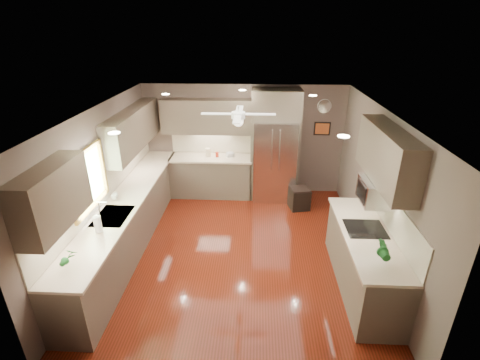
# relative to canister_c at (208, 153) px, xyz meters

# --- Properties ---
(floor) EXTENTS (5.00, 5.00, 0.00)m
(floor) POSITION_rel_canister_c_xyz_m (0.79, -2.22, -1.03)
(floor) COLOR #441509
(floor) RESTS_ON ground
(ceiling) EXTENTS (5.00, 5.00, 0.00)m
(ceiling) POSITION_rel_canister_c_xyz_m (0.79, -2.22, 1.47)
(ceiling) COLOR white
(ceiling) RESTS_ON ground
(wall_back) EXTENTS (4.50, 0.00, 4.50)m
(wall_back) POSITION_rel_canister_c_xyz_m (0.79, 0.28, 0.22)
(wall_back) COLOR brown
(wall_back) RESTS_ON ground
(wall_front) EXTENTS (4.50, 0.00, 4.50)m
(wall_front) POSITION_rel_canister_c_xyz_m (0.79, -4.72, 0.22)
(wall_front) COLOR brown
(wall_front) RESTS_ON ground
(wall_left) EXTENTS (0.00, 5.00, 5.00)m
(wall_left) POSITION_rel_canister_c_xyz_m (-1.46, -2.22, 0.22)
(wall_left) COLOR brown
(wall_left) RESTS_ON ground
(wall_right) EXTENTS (0.00, 5.00, 5.00)m
(wall_right) POSITION_rel_canister_c_xyz_m (3.04, -2.22, 0.22)
(wall_right) COLOR brown
(wall_right) RESTS_ON ground
(canister_c) EXTENTS (0.13, 0.13, 0.20)m
(canister_c) POSITION_rel_canister_c_xyz_m (0.00, 0.00, 0.00)
(canister_c) COLOR #C6B795
(canister_c) RESTS_ON back_run
(canister_d) EXTENTS (0.08, 0.08, 0.11)m
(canister_d) POSITION_rel_canister_c_xyz_m (0.20, -0.03, -0.03)
(canister_d) COLOR #9C2211
(canister_d) RESTS_ON back_run
(soap_bottle) EXTENTS (0.09, 0.09, 0.17)m
(soap_bottle) POSITION_rel_canister_c_xyz_m (-1.29, -2.20, -0.00)
(soap_bottle) COLOR white
(soap_bottle) RESTS_ON left_run
(potted_plant_left) EXTENTS (0.17, 0.12, 0.31)m
(potted_plant_left) POSITION_rel_canister_c_xyz_m (-1.17, -3.98, 0.06)
(potted_plant_left) COLOR #1C6224
(potted_plant_left) RESTS_ON left_run
(potted_plant_right) EXTENTS (0.19, 0.16, 0.34)m
(potted_plant_right) POSITION_rel_canister_c_xyz_m (2.69, -3.67, 0.08)
(potted_plant_right) COLOR #1C6224
(potted_plant_right) RESTS_ON right_run
(bowl) EXTENTS (0.25, 0.25, 0.05)m
(bowl) POSITION_rel_canister_c_xyz_m (0.50, -0.02, -0.06)
(bowl) COLOR #C6B795
(bowl) RESTS_ON back_run
(left_run) EXTENTS (0.65, 4.70, 1.45)m
(left_run) POSITION_rel_canister_c_xyz_m (-1.17, -2.07, -0.55)
(left_run) COLOR brown
(left_run) RESTS_ON ground
(back_run) EXTENTS (1.85, 0.65, 1.45)m
(back_run) POSITION_rel_canister_c_xyz_m (0.06, -0.02, -0.55)
(back_run) COLOR brown
(back_run) RESTS_ON ground
(uppers) EXTENTS (4.50, 4.70, 0.95)m
(uppers) POSITION_rel_canister_c_xyz_m (0.05, -1.51, 0.84)
(uppers) COLOR brown
(uppers) RESTS_ON wall_left
(window) EXTENTS (0.05, 1.12, 0.92)m
(window) POSITION_rel_canister_c_xyz_m (-1.43, -2.72, 0.52)
(window) COLOR #BFF2B2
(window) RESTS_ON wall_left
(sink) EXTENTS (0.50, 0.70, 0.32)m
(sink) POSITION_rel_canister_c_xyz_m (-1.14, -2.72, -0.12)
(sink) COLOR silver
(sink) RESTS_ON left_run
(refrigerator) EXTENTS (1.06, 0.75, 2.45)m
(refrigerator) POSITION_rel_canister_c_xyz_m (1.49, -0.07, 0.16)
(refrigerator) COLOR silver
(refrigerator) RESTS_ON ground
(right_run) EXTENTS (0.70, 2.20, 1.45)m
(right_run) POSITION_rel_canister_c_xyz_m (2.72, -3.02, -0.55)
(right_run) COLOR brown
(right_run) RESTS_ON ground
(microwave) EXTENTS (0.43, 0.55, 0.34)m
(microwave) POSITION_rel_canister_c_xyz_m (2.81, -2.77, 0.45)
(microwave) COLOR silver
(microwave) RESTS_ON wall_right
(ceiling_fan) EXTENTS (1.18, 1.18, 0.32)m
(ceiling_fan) POSITION_rel_canister_c_xyz_m (0.79, -1.92, 1.30)
(ceiling_fan) COLOR white
(ceiling_fan) RESTS_ON ceiling
(recessed_lights) EXTENTS (2.84, 3.14, 0.01)m
(recessed_lights) POSITION_rel_canister_c_xyz_m (0.75, -1.82, 1.46)
(recessed_lights) COLOR white
(recessed_lights) RESTS_ON ceiling
(wall_clock) EXTENTS (0.30, 0.03, 0.30)m
(wall_clock) POSITION_rel_canister_c_xyz_m (2.54, 0.26, 1.02)
(wall_clock) COLOR white
(wall_clock) RESTS_ON wall_back
(framed_print) EXTENTS (0.36, 0.03, 0.30)m
(framed_print) POSITION_rel_canister_c_xyz_m (2.54, 0.25, 0.52)
(framed_print) COLOR black
(framed_print) RESTS_ON wall_back
(stool) EXTENTS (0.48, 0.48, 0.47)m
(stool) POSITION_rel_canister_c_xyz_m (2.03, -0.59, -0.79)
(stool) COLOR black
(stool) RESTS_ON ground
(paper_towel) EXTENTS (0.11, 0.11, 0.27)m
(paper_towel) POSITION_rel_canister_c_xyz_m (-1.15, -3.20, 0.05)
(paper_towel) COLOR white
(paper_towel) RESTS_ON left_run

